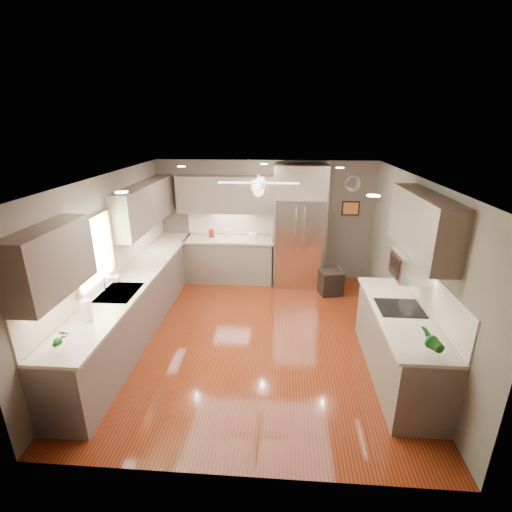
# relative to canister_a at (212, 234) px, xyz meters

# --- Properties ---
(floor) EXTENTS (5.00, 5.00, 0.00)m
(floor) POSITION_rel_canister_a_xyz_m (1.11, -2.23, -1.02)
(floor) COLOR #50120A
(floor) RESTS_ON ground
(ceiling) EXTENTS (5.00, 5.00, 0.00)m
(ceiling) POSITION_rel_canister_a_xyz_m (1.11, -2.23, 1.48)
(ceiling) COLOR white
(ceiling) RESTS_ON ground
(wall_back) EXTENTS (4.50, 0.00, 4.50)m
(wall_back) POSITION_rel_canister_a_xyz_m (1.11, 0.27, 0.23)
(wall_back) COLOR brown
(wall_back) RESTS_ON ground
(wall_front) EXTENTS (4.50, 0.00, 4.50)m
(wall_front) POSITION_rel_canister_a_xyz_m (1.11, -4.73, 0.23)
(wall_front) COLOR brown
(wall_front) RESTS_ON ground
(wall_left) EXTENTS (0.00, 5.00, 5.00)m
(wall_left) POSITION_rel_canister_a_xyz_m (-1.14, -2.23, 0.23)
(wall_left) COLOR brown
(wall_left) RESTS_ON ground
(wall_right) EXTENTS (0.00, 5.00, 5.00)m
(wall_right) POSITION_rel_canister_a_xyz_m (3.36, -2.23, 0.23)
(wall_right) COLOR brown
(wall_right) RESTS_ON ground
(canister_a) EXTENTS (0.13, 0.13, 0.17)m
(canister_a) POSITION_rel_canister_a_xyz_m (0.00, 0.00, 0.00)
(canister_a) COLOR maroon
(canister_a) RESTS_ON back_run
(canister_c) EXTENTS (0.12, 0.12, 0.17)m
(canister_c) POSITION_rel_canister_a_xyz_m (0.30, 0.02, 0.01)
(canister_c) COLOR beige
(canister_c) RESTS_ON back_run
(soap_bottle) EXTENTS (0.09, 0.10, 0.17)m
(soap_bottle) POSITION_rel_canister_a_xyz_m (-0.97, -2.43, 0.01)
(soap_bottle) COLOR white
(soap_bottle) RESTS_ON left_run
(potted_plant_left) EXTENTS (0.16, 0.11, 0.28)m
(potted_plant_left) POSITION_rel_canister_a_xyz_m (-0.84, -4.14, 0.06)
(potted_plant_left) COLOR #1B601D
(potted_plant_left) RESTS_ON left_run
(potted_plant_right) EXTENTS (0.23, 0.20, 0.34)m
(potted_plant_right) POSITION_rel_canister_a_xyz_m (3.02, -3.94, 0.09)
(potted_plant_right) COLOR #1B601D
(potted_plant_right) RESTS_ON right_run
(bowl) EXTENTS (0.27, 0.27, 0.05)m
(bowl) POSITION_rel_canister_a_xyz_m (0.87, -0.02, -0.05)
(bowl) COLOR beige
(bowl) RESTS_ON back_run
(left_run) EXTENTS (0.65, 4.70, 1.45)m
(left_run) POSITION_rel_canister_a_xyz_m (-0.84, -2.08, -0.54)
(left_run) COLOR brown
(left_run) RESTS_ON ground
(back_run) EXTENTS (1.85, 0.65, 1.45)m
(back_run) POSITION_rel_canister_a_xyz_m (0.39, -0.03, -0.54)
(back_run) COLOR brown
(back_run) RESTS_ON ground
(uppers) EXTENTS (4.50, 4.70, 0.95)m
(uppers) POSITION_rel_canister_a_xyz_m (0.37, -1.52, 0.85)
(uppers) COLOR brown
(uppers) RESTS_ON wall_left
(window) EXTENTS (0.05, 1.12, 0.92)m
(window) POSITION_rel_canister_a_xyz_m (-1.11, -2.73, 0.53)
(window) COLOR #BFF2B2
(window) RESTS_ON wall_left
(sink) EXTENTS (0.50, 0.70, 0.32)m
(sink) POSITION_rel_canister_a_xyz_m (-0.82, -2.73, -0.11)
(sink) COLOR silver
(sink) RESTS_ON left_run
(refrigerator) EXTENTS (1.06, 0.75, 2.45)m
(refrigerator) POSITION_rel_canister_a_xyz_m (1.81, -0.08, 0.17)
(refrigerator) COLOR silver
(refrigerator) RESTS_ON ground
(right_run) EXTENTS (0.70, 2.20, 1.45)m
(right_run) POSITION_rel_canister_a_xyz_m (3.04, -3.03, -0.54)
(right_run) COLOR brown
(right_run) RESTS_ON ground
(microwave) EXTENTS (0.43, 0.55, 0.34)m
(microwave) POSITION_rel_canister_a_xyz_m (3.14, -2.78, 0.46)
(microwave) COLOR silver
(microwave) RESTS_ON wall_right
(ceiling_fan) EXTENTS (1.18, 1.18, 0.32)m
(ceiling_fan) POSITION_rel_canister_a_xyz_m (1.11, -1.93, 1.31)
(ceiling_fan) COLOR white
(ceiling_fan) RESTS_ON ceiling
(recessed_lights) EXTENTS (2.84, 3.14, 0.01)m
(recessed_lights) POSITION_rel_canister_a_xyz_m (1.07, -1.83, 1.47)
(recessed_lights) COLOR white
(recessed_lights) RESTS_ON ceiling
(wall_clock) EXTENTS (0.30, 0.03, 0.30)m
(wall_clock) POSITION_rel_canister_a_xyz_m (2.86, 0.25, 1.03)
(wall_clock) COLOR white
(wall_clock) RESTS_ON wall_back
(framed_print) EXTENTS (0.36, 0.03, 0.30)m
(framed_print) POSITION_rel_canister_a_xyz_m (2.86, 0.25, 0.53)
(framed_print) COLOR black
(framed_print) RESTS_ON wall_back
(stool) EXTENTS (0.51, 0.51, 0.49)m
(stool) POSITION_rel_canister_a_xyz_m (2.45, -0.55, -0.78)
(stool) COLOR black
(stool) RESTS_ON ground
(paper_towel) EXTENTS (0.11, 0.11, 0.28)m
(paper_towel) POSITION_rel_canister_a_xyz_m (-0.86, -3.53, 0.06)
(paper_towel) COLOR white
(paper_towel) RESTS_ON left_run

